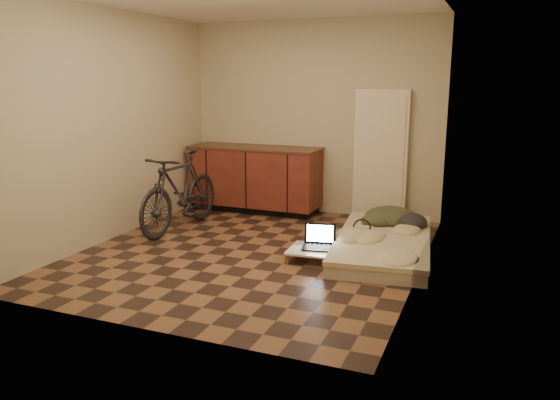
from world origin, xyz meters
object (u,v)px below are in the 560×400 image
at_px(bicycle, 180,187).
at_px(lap_desk, 324,251).
at_px(laptop, 319,242).
at_px(futon, 383,243).

distance_m(bicycle, lap_desk, 2.10).
bearing_deg(laptop, futon, 27.20).
height_order(futon, laptop, laptop).
xyz_separation_m(bicycle, laptop, (1.92, -0.41, -0.37)).
distance_m(futon, lap_desk, 0.75).
distance_m(bicycle, laptop, 2.00).
distance_m(futon, laptop, 0.75).
relative_size(futon, laptop, 5.56).
xyz_separation_m(bicycle, lap_desk, (2.00, -0.48, -0.43)).
relative_size(bicycle, lap_desk, 2.21).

